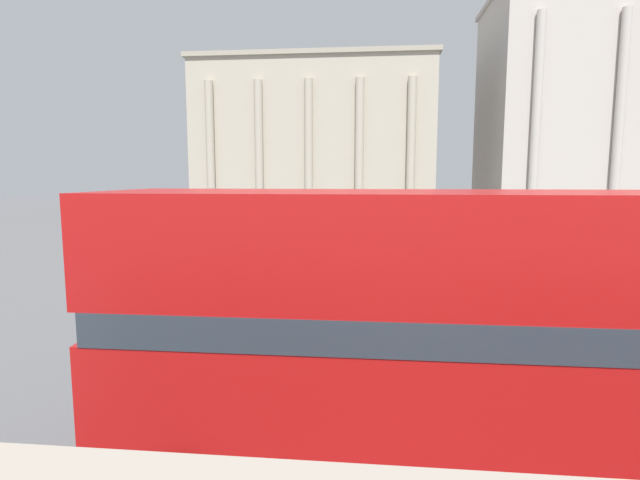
% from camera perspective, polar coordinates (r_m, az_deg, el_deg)
% --- Properties ---
extents(double_decker_bus, '(11.38, 2.76, 4.33)m').
position_cam_1_polar(double_decker_bus, '(7.55, 20.62, -9.59)').
color(double_decker_bus, black).
rests_on(double_decker_bus, ground_plane).
extents(plaza_building_left, '(27.39, 16.78, 17.77)m').
position_cam_1_polar(plaza_building_left, '(61.83, -0.34, 11.29)').
color(plaza_building_left, '#B2A893').
rests_on(plaza_building_left, ground_plane).
extents(plaza_building_right, '(29.78, 16.54, 24.55)m').
position_cam_1_polar(plaza_building_right, '(66.79, 31.27, 12.88)').
color(plaza_building_right, '#BCB2A8').
rests_on(plaza_building_right, ground_plane).
extents(traffic_light_near, '(0.42, 0.24, 4.09)m').
position_cam_1_polar(traffic_light_near, '(12.25, -10.64, -1.68)').
color(traffic_light_near, black).
rests_on(traffic_light_near, ground_plane).
extents(traffic_light_mid, '(0.42, 0.24, 3.51)m').
position_cam_1_polar(traffic_light_mid, '(18.52, -6.03, 0.30)').
color(traffic_light_mid, black).
rests_on(traffic_light_mid, ground_plane).
extents(traffic_light_far, '(0.42, 0.24, 3.86)m').
position_cam_1_polar(traffic_light_far, '(24.47, 23.26, 1.94)').
color(traffic_light_far, black).
rests_on(traffic_light_far, ground_plane).
extents(pedestrian_blue, '(0.32, 0.32, 1.66)m').
position_cam_1_polar(pedestrian_blue, '(31.53, 7.03, 0.67)').
color(pedestrian_blue, '#282B33').
rests_on(pedestrian_blue, ground_plane).
extents(pedestrian_yellow, '(0.32, 0.32, 1.76)m').
position_cam_1_polar(pedestrian_yellow, '(15.11, -15.31, -6.47)').
color(pedestrian_yellow, '#282B33').
rests_on(pedestrian_yellow, ground_plane).
extents(pedestrian_black, '(0.32, 0.32, 1.75)m').
position_cam_1_polar(pedestrian_black, '(36.76, -5.88, 1.71)').
color(pedestrian_black, '#282B33').
rests_on(pedestrian_black, ground_plane).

